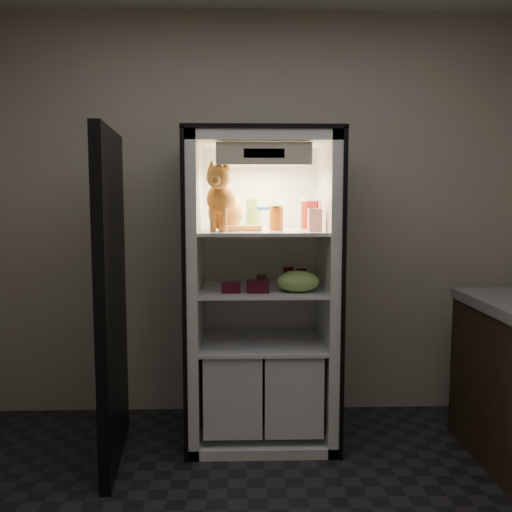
{
  "coord_description": "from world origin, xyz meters",
  "views": [
    {
      "loc": [
        -0.13,
        -2.08,
        1.5
      ],
      "look_at": [
        -0.04,
        1.32,
        1.13
      ],
      "focal_mm": 40.0,
      "sensor_mm": 36.0,
      "label": 1
    }
  ],
  "objects": [
    {
      "name": "soda_can_b",
      "position": [
        0.24,
        1.36,
        1.0
      ],
      "size": [
        0.06,
        0.06,
        0.12
      ],
      "color": "black",
      "rests_on": "refrigerator"
    },
    {
      "name": "cream_carton",
      "position": [
        0.3,
        1.18,
        1.35
      ],
      "size": [
        0.08,
        0.08,
        0.13
      ],
      "primitive_type": "cube",
      "color": "white",
      "rests_on": "refrigerator"
    },
    {
      "name": "pepper_jar",
      "position": [
        0.3,
        1.43,
        1.38
      ],
      "size": [
        0.11,
        0.11,
        0.18
      ],
      "color": "maroon",
      "rests_on": "refrigerator"
    },
    {
      "name": "parmesan_shaker",
      "position": [
        -0.06,
        1.39,
        1.38
      ],
      "size": [
        0.07,
        0.07,
        0.18
      ],
      "color": "green",
      "rests_on": "refrigerator"
    },
    {
      "name": "berry_box_left",
      "position": [
        -0.18,
        1.16,
        0.97
      ],
      "size": [
        0.11,
        0.11,
        0.05
      ],
      "primitive_type": "cube",
      "color": "#4F0D1C",
      "rests_on": "refrigerator"
    },
    {
      "name": "room_shell",
      "position": [
        0.0,
        0.0,
        1.62
      ],
      "size": [
        3.6,
        3.6,
        3.6
      ],
      "color": "white",
      "rests_on": "floor"
    },
    {
      "name": "soda_can_a",
      "position": [
        0.17,
        1.45,
        1.0
      ],
      "size": [
        0.06,
        0.06,
        0.11
      ],
      "color": "black",
      "rests_on": "refrigerator"
    },
    {
      "name": "soda_can_c",
      "position": [
        0.18,
        1.23,
        0.99
      ],
      "size": [
        0.06,
        0.06,
        0.11
      ],
      "color": "black",
      "rests_on": "refrigerator"
    },
    {
      "name": "fridge_door",
      "position": [
        -0.85,
        1.06,
        0.91
      ],
      "size": [
        0.14,
        0.87,
        1.85
      ],
      "rotation": [
        0.0,
        0.0,
        0.09
      ],
      "color": "black",
      "rests_on": "floor"
    },
    {
      "name": "condiment_jar",
      "position": [
        -0.0,
        1.38,
        0.98
      ],
      "size": [
        0.06,
        0.06,
        0.08
      ],
      "color": "brown",
      "rests_on": "refrigerator"
    },
    {
      "name": "tabby_cat",
      "position": [
        -0.23,
        1.24,
        1.44
      ],
      "size": [
        0.34,
        0.4,
        0.41
      ],
      "rotation": [
        0.0,
        0.0,
        -0.21
      ],
      "color": "#CF661A",
      "rests_on": "refrigerator"
    },
    {
      "name": "mayo_tub",
      "position": [
        0.01,
        1.48,
        1.36
      ],
      "size": [
        0.09,
        0.09,
        0.13
      ],
      "color": "white",
      "rests_on": "refrigerator"
    },
    {
      "name": "berry_box_right",
      "position": [
        -0.03,
        1.17,
        0.97
      ],
      "size": [
        0.13,
        0.13,
        0.06
      ],
      "primitive_type": "cube",
      "color": "#4F0D1C",
      "rests_on": "refrigerator"
    },
    {
      "name": "salsa_jar",
      "position": [
        0.08,
        1.26,
        1.36
      ],
      "size": [
        0.08,
        0.08,
        0.14
      ],
      "color": "maroon",
      "rests_on": "refrigerator"
    },
    {
      "name": "grape_bag",
      "position": [
        0.2,
        1.16,
        1.0
      ],
      "size": [
        0.25,
        0.18,
        0.12
      ],
      "primitive_type": "ellipsoid",
      "color": "#84AA4F",
      "rests_on": "refrigerator"
    },
    {
      "name": "refrigerator",
      "position": [
        0.0,
        1.38,
        0.79
      ],
      "size": [
        0.9,
        0.72,
        1.88
      ],
      "color": "white",
      "rests_on": "floor"
    }
  ]
}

